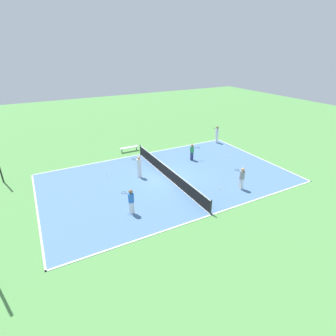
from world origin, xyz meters
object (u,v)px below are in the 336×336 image
(player_far_green, at_px, (192,151))
(player_near_blue, at_px, (131,200))
(player_far_white, at_px, (139,165))
(tennis_ball_left_sideline, at_px, (106,175))
(tennis_ball_near_net, at_px, (226,156))
(bench, at_px, (129,148))
(player_near_white, at_px, (217,133))
(tennis_net, at_px, (168,172))
(tennis_ball_right_alley, at_px, (220,189))
(player_baseline_gray, at_px, (242,177))

(player_far_green, xyz_separation_m, player_near_blue, (-5.45, 7.99, 0.09))
(player_far_green, bearing_deg, player_far_white, -152.30)
(player_near_blue, relative_size, tennis_ball_left_sideline, 24.87)
(tennis_ball_left_sideline, distance_m, tennis_ball_near_net, 11.40)
(bench, bearing_deg, player_near_white, 167.84)
(tennis_net, bearing_deg, tennis_ball_right_alley, -143.03)
(player_near_white, bearing_deg, tennis_ball_left_sideline, 112.96)
(player_far_white, height_order, tennis_ball_near_net, player_far_white)
(tennis_ball_right_alley, bearing_deg, player_near_blue, 88.72)
(player_near_white, bearing_deg, player_far_white, 122.69)
(player_near_blue, bearing_deg, tennis_ball_near_net, -95.18)
(player_near_white, relative_size, tennis_ball_near_net, 27.11)
(tennis_net, distance_m, player_near_white, 10.07)
(tennis_net, relative_size, tennis_ball_left_sideline, 167.29)
(tennis_net, bearing_deg, bench, 5.11)
(player_baseline_gray, distance_m, tennis_ball_right_alley, 1.77)
(tennis_net, distance_m, player_near_blue, 5.41)
(tennis_net, relative_size, tennis_ball_near_net, 167.29)
(player_far_green, distance_m, player_far_white, 5.70)
(bench, relative_size, player_near_blue, 1.10)
(bench, xyz_separation_m, player_far_green, (-4.85, -4.31, 0.51))
(player_far_green, xyz_separation_m, tennis_ball_near_net, (-0.82, -3.42, -0.84))
(tennis_ball_left_sideline, bearing_deg, tennis_ball_right_alley, -132.32)
(bench, height_order, player_far_white, player_far_white)
(bench, xyz_separation_m, tennis_ball_right_alley, (-10.45, -3.18, -0.34))
(bench, relative_size, tennis_ball_left_sideline, 27.35)
(bench, xyz_separation_m, tennis_ball_near_net, (-5.66, -7.73, -0.34))
(player_far_green, distance_m, tennis_ball_right_alley, 5.78)
(player_near_white, height_order, player_near_blue, player_near_white)
(player_near_blue, bearing_deg, bench, -46.95)
(tennis_ball_near_net, bearing_deg, player_near_blue, 112.10)
(player_far_green, relative_size, player_baseline_gray, 0.90)
(player_baseline_gray, height_order, tennis_ball_left_sideline, player_baseline_gray)
(player_near_blue, distance_m, player_baseline_gray, 8.23)
(player_near_blue, height_order, tennis_ball_right_alley, player_near_blue)
(player_near_white, distance_m, tennis_ball_right_alley, 10.49)
(tennis_ball_left_sideline, bearing_deg, player_far_green, -94.04)
(tennis_net, distance_m, player_far_green, 4.31)
(tennis_net, xyz_separation_m, player_near_blue, (-3.24, 4.31, 0.46))
(bench, relative_size, tennis_ball_near_net, 27.35)
(bench, xyz_separation_m, player_near_white, (-2.01, -9.32, 0.70))
(player_near_blue, xyz_separation_m, tennis_ball_left_sideline, (6.01, -0.10, -0.94))
(player_far_green, distance_m, tennis_ball_near_net, 3.61)
(player_near_white, bearing_deg, tennis_ball_near_net, 169.42)
(bench, distance_m, player_near_blue, 10.95)
(player_near_white, bearing_deg, player_near_blue, 135.45)
(player_far_green, bearing_deg, player_baseline_gray, -70.35)
(player_near_white, xyz_separation_m, player_baseline_gray, (-9.13, 4.81, -0.09))
(tennis_ball_left_sideline, bearing_deg, player_baseline_gray, -130.25)
(player_near_white, xyz_separation_m, player_near_blue, (-8.29, 13.00, -0.10))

